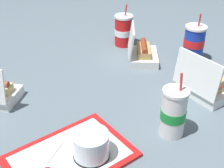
# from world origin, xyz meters

# --- Properties ---
(ground_plane) EXTENTS (3.20, 3.20, 0.00)m
(ground_plane) POSITION_xyz_m (0.00, 0.00, 0.00)
(ground_plane) COLOR slate
(food_tray) EXTENTS (0.38, 0.27, 0.01)m
(food_tray) POSITION_xyz_m (-0.34, -0.19, 0.01)
(food_tray) COLOR red
(food_tray) RESTS_ON ground_plane
(cake_container) EXTENTS (0.11, 0.11, 0.08)m
(cake_container) POSITION_xyz_m (-0.28, -0.23, 0.05)
(cake_container) COLOR black
(cake_container) RESTS_ON food_tray
(plastic_fork) EXTENTS (0.10, 0.07, 0.00)m
(plastic_fork) POSITION_xyz_m (-0.37, -0.15, 0.02)
(plastic_fork) COLOR white
(plastic_fork) RESTS_ON food_tray
(clamshell_sandwich_right) EXTENTS (0.16, 0.21, 0.19)m
(clamshell_sandwich_right) POSITION_xyz_m (0.28, -0.19, 0.05)
(clamshell_sandwich_right) COLOR white
(clamshell_sandwich_right) RESTS_ON ground_plane
(clamshell_hotdog_front) EXTENTS (0.22, 0.23, 0.17)m
(clamshell_hotdog_front) POSITION_xyz_m (0.26, 0.18, 0.04)
(clamshell_hotdog_front) COLOR white
(clamshell_hotdog_front) RESTS_ON ground_plane
(soda_cup_left) EXTENTS (0.10, 0.10, 0.24)m
(soda_cup_left) POSITION_xyz_m (0.46, 0.04, 0.09)
(soda_cup_left) COLOR #1938B7
(soda_cup_left) RESTS_ON ground_plane
(soda_cup_back) EXTENTS (0.10, 0.10, 0.22)m
(soda_cup_back) POSITION_xyz_m (0.30, 0.38, 0.08)
(soda_cup_back) COLOR red
(soda_cup_back) RESTS_ON ground_plane
(soda_cup_center) EXTENTS (0.09, 0.09, 0.24)m
(soda_cup_center) POSITION_xyz_m (0.00, -0.29, 0.09)
(soda_cup_center) COLOR white
(soda_cup_center) RESTS_ON ground_plane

